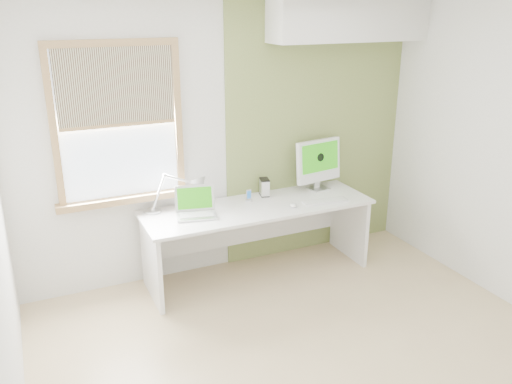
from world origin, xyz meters
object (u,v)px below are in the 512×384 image
laptop (196,208)px  external_drive (264,187)px  desk (255,222)px  desk_lamp (191,189)px  imac (318,162)px

laptop → external_drive: laptop is taller
laptop → desk: bearing=2.6°
desk → external_drive: external_drive is taller
desk_lamp → imac: (1.36, -0.00, 0.10)m
external_drive → imac: (0.59, -0.04, 0.20)m
desk → external_drive: size_ratio=12.70×
desk_lamp → external_drive: size_ratio=3.61×
laptop → desk_lamp: bearing=86.3°
desk → external_drive: bearing=44.0°
desk → laptop: (-0.60, -0.03, 0.26)m
desk_lamp → imac: size_ratio=1.18×
desk_lamp → laptop: (-0.01, -0.16, -0.13)m
laptop → external_drive: size_ratio=2.36×
desk → imac: 0.91m
desk_lamp → imac: 1.36m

